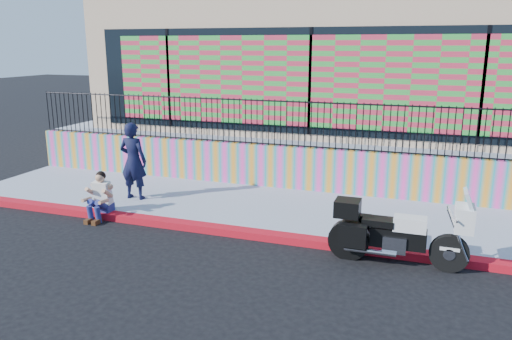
% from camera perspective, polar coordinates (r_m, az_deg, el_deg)
% --- Properties ---
extents(ground, '(90.00, 90.00, 0.00)m').
position_cam_1_polar(ground, '(10.18, 0.41, -7.81)').
color(ground, black).
rests_on(ground, ground).
extents(red_curb, '(16.00, 0.30, 0.15)m').
position_cam_1_polar(red_curb, '(10.15, 0.41, -7.42)').
color(red_curb, '#B70D1A').
rests_on(red_curb, ground).
extents(sidewalk, '(16.00, 3.00, 0.15)m').
position_cam_1_polar(sidewalk, '(11.63, 3.04, -4.59)').
color(sidewalk, '#8891A3').
rests_on(sidewalk, ground).
extents(mural_wall, '(16.00, 0.20, 1.10)m').
position_cam_1_polar(mural_wall, '(12.94, 5.06, 0.20)').
color(mural_wall, '#FF43B0').
rests_on(mural_wall, sidewalk).
extents(metal_fence, '(15.80, 0.04, 1.20)m').
position_cam_1_polar(metal_fence, '(12.71, 5.17, 5.23)').
color(metal_fence, black).
rests_on(metal_fence, mural_wall).
extents(elevated_platform, '(16.00, 10.00, 1.25)m').
position_cam_1_polar(elevated_platform, '(17.84, 9.11, 3.69)').
color(elevated_platform, '#8891A3').
rests_on(elevated_platform, ground).
extents(storefront_building, '(14.00, 8.06, 4.00)m').
position_cam_1_polar(storefront_building, '(17.35, 9.32, 12.12)').
color(storefront_building, tan).
rests_on(storefront_building, elevated_platform).
extents(police_motorcycle, '(2.38, 0.79, 1.48)m').
position_cam_1_polar(police_motorcycle, '(9.16, 15.69, -6.76)').
color(police_motorcycle, black).
rests_on(police_motorcycle, ground).
extents(police_officer, '(0.69, 0.46, 1.87)m').
position_cam_1_polar(police_officer, '(12.36, -13.85, 1.01)').
color(police_officer, black).
rests_on(police_officer, sidewalk).
extents(seated_man, '(0.54, 0.71, 1.06)m').
position_cam_1_polar(seated_man, '(11.60, -17.53, -3.35)').
color(seated_man, navy).
rests_on(seated_man, ground).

